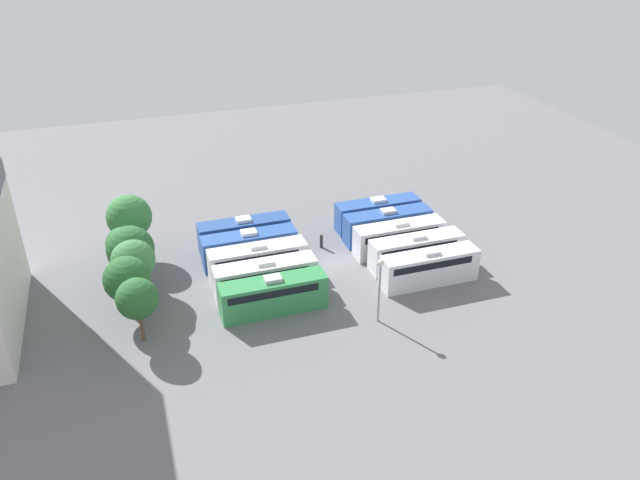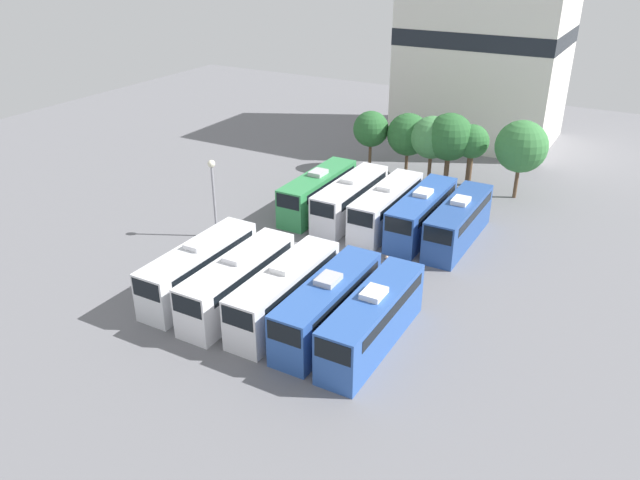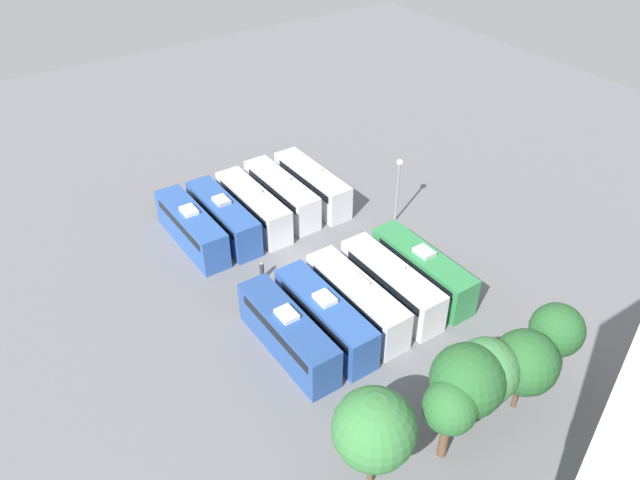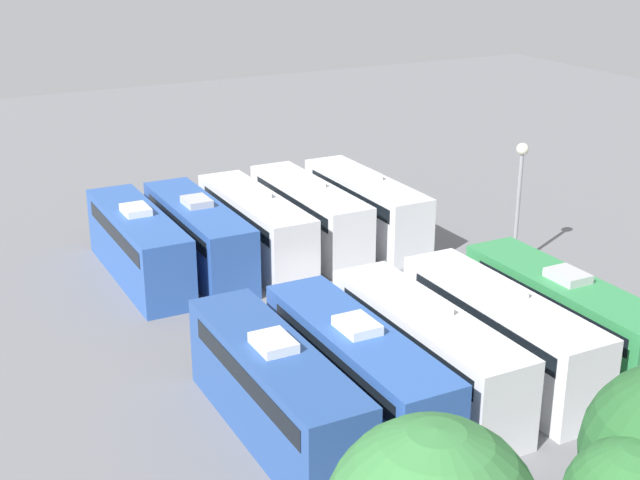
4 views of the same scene
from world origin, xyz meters
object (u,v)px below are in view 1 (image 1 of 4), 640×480
(bus_7, at_px, (258,260))
(tree_0, at_px, (137,299))
(bus_0, at_px, (429,267))
(bus_6, at_px, (265,277))
(tree_3, at_px, (130,249))
(bus_1, at_px, (416,250))
(bus_3, at_px, (387,224))
(bus_8, at_px, (249,247))
(tree_2, at_px, (133,260))
(tree_5, at_px, (129,217))
(bus_5, at_px, (273,294))
(tree_4, at_px, (123,244))
(bus_4, at_px, (377,213))
(worker_person, at_px, (321,241))
(light_pole, at_px, (380,279))
(bus_9, at_px, (244,233))
(tree_1, at_px, (127,279))
(bus_2, at_px, (399,237))

(bus_7, height_order, tree_0, tree_0)
(bus_0, distance_m, bus_6, 16.37)
(tree_3, bearing_deg, bus_1, -98.85)
(bus_3, bearing_deg, bus_8, 90.24)
(bus_1, bearing_deg, tree_2, 84.57)
(bus_0, bearing_deg, tree_5, 62.21)
(bus_0, height_order, bus_5, same)
(tree_3, distance_m, tree_4, 2.17)
(bus_4, height_order, tree_5, tree_5)
(bus_7, bearing_deg, worker_person, -65.89)
(light_pole, bearing_deg, bus_5, 62.06)
(bus_7, distance_m, bus_8, 3.06)
(bus_4, xyz_separation_m, light_pole, (-17.34, 7.34, 2.66))
(bus_3, height_order, tree_0, tree_0)
(bus_0, relative_size, bus_9, 1.00)
(tree_4, bearing_deg, bus_0, -108.87)
(bus_8, relative_size, tree_3, 1.43)
(bus_7, xyz_separation_m, tree_4, (3.10, 12.74, 2.48))
(light_pole, bearing_deg, bus_6, 47.89)
(bus_5, distance_m, bus_9, 12.75)
(bus_4, height_order, bus_8, same)
(tree_1, relative_size, tree_5, 0.86)
(tree_4, bearing_deg, worker_person, -88.57)
(tree_2, bearing_deg, bus_7, -86.91)
(bus_0, xyz_separation_m, tree_4, (9.81, 28.69, 2.48))
(bus_0, distance_m, bus_3, 9.83)
(tree_1, bearing_deg, tree_4, 0.03)
(tree_0, distance_m, tree_5, 15.11)
(bus_0, distance_m, bus_4, 12.89)
(bus_8, bearing_deg, light_pole, -148.43)
(bus_7, height_order, tree_4, tree_4)
(light_pole, bearing_deg, tree_3, 59.32)
(bus_2, relative_size, bus_3, 1.00)
(bus_6, height_order, tree_0, tree_0)
(bus_6, distance_m, tree_1, 12.87)
(tree_0, height_order, tree_5, tree_5)
(bus_3, height_order, bus_7, same)
(bus_9, bearing_deg, tree_2, 119.80)
(worker_person, bearing_deg, bus_3, -93.76)
(worker_person, bearing_deg, tree_2, 102.01)
(bus_4, height_order, bus_9, same)
(tree_0, bearing_deg, tree_3, -0.22)
(tree_3, bearing_deg, bus_2, -92.21)
(bus_0, relative_size, bus_4, 1.00)
(bus_9, relative_size, tree_0, 1.63)
(bus_9, height_order, worker_person, bus_9)
(bus_3, relative_size, tree_1, 1.60)
(bus_5, relative_size, tree_3, 1.43)
(bus_1, distance_m, light_pole, 11.25)
(tree_0, bearing_deg, light_pole, -100.84)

